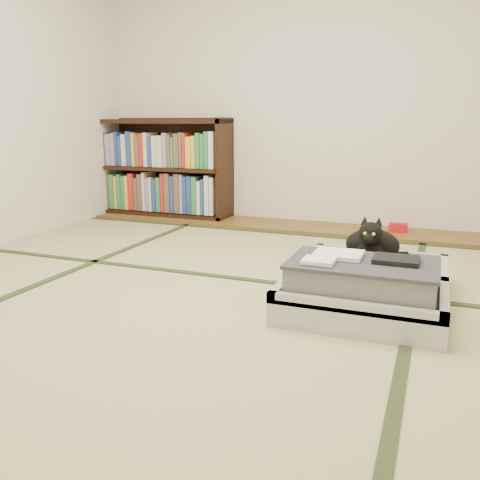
% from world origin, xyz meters
% --- Properties ---
extents(floor, '(4.50, 4.50, 0.00)m').
position_xyz_m(floor, '(0.00, 0.00, 0.00)').
color(floor, tan).
rests_on(floor, ground).
extents(wood_strip, '(4.00, 0.50, 0.02)m').
position_xyz_m(wood_strip, '(0.00, 2.00, 0.01)').
color(wood_strip, brown).
rests_on(wood_strip, ground).
extents(red_item, '(0.16, 0.10, 0.07)m').
position_xyz_m(red_item, '(0.79, 2.03, 0.06)').
color(red_item, red).
rests_on(red_item, wood_strip).
extents(tatami_borders, '(4.00, 4.50, 0.01)m').
position_xyz_m(tatami_borders, '(0.00, 0.49, 0.00)').
color(tatami_borders, '#2D381E').
rests_on(tatami_borders, ground).
extents(bookcase, '(1.48, 0.34, 0.95)m').
position_xyz_m(bookcase, '(-1.49, 2.07, 0.45)').
color(bookcase, black).
rests_on(bookcase, wood_strip).
extents(suitcase, '(0.76, 1.01, 0.30)m').
position_xyz_m(suitcase, '(0.78, 0.24, 0.11)').
color(suitcase, '#B9B9BE').
rests_on(suitcase, floor).
extents(cat, '(0.34, 0.34, 0.27)m').
position_xyz_m(cat, '(0.76, 0.53, 0.25)').
color(cat, black).
rests_on(cat, suitcase).
extents(cable_coil, '(0.11, 0.11, 0.03)m').
position_xyz_m(cable_coil, '(0.94, 0.56, 0.16)').
color(cable_coil, white).
rests_on(cable_coil, suitcase).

